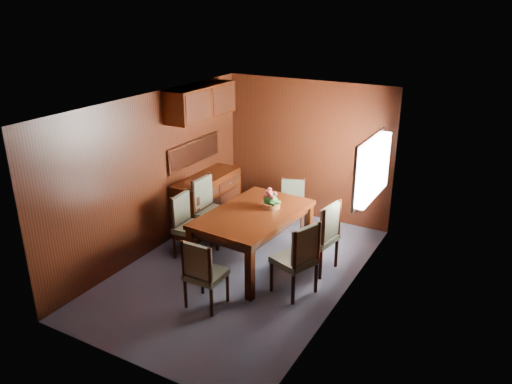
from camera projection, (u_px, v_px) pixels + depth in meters
The scene contains 11 objects.
ground at pixel (241, 270), 7.15m from camera, with size 4.50×4.50×0.00m, color #3D4154.
room_shell at pixel (245, 154), 6.87m from camera, with size 3.06×4.52×2.41m.
sideboard at pixel (207, 202), 8.37m from camera, with size 0.48×1.40×0.90m, color black.
dining_table at pixel (253, 220), 7.07m from camera, with size 1.21×1.82×0.82m.
chair_left_near at pixel (187, 222), 7.40m from camera, with size 0.47×0.49×0.97m.
chair_left_far at pixel (209, 207), 7.80m from camera, with size 0.49×0.51×1.07m.
chair_right_near at pixel (299, 256), 6.37m from camera, with size 0.60×0.62×1.03m.
chair_right_far at pixel (322, 233), 6.95m from camera, with size 0.55×0.56×1.05m.
chair_head at pixel (202, 271), 6.10m from camera, with size 0.45×0.43×0.94m.
chair_foot at pixel (292, 202), 8.27m from camera, with size 0.52×0.51×0.86m.
flower_centerpiece at pixel (271, 199), 7.13m from camera, with size 0.28×0.28×0.28m.
Camera 1 is at (3.25, -5.35, 3.64)m, focal length 35.00 mm.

